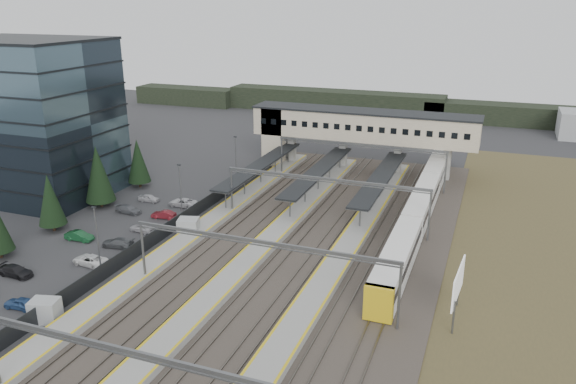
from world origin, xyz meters
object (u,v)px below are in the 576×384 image
at_px(relay_cabin_near, 45,310).
at_px(relay_cabin_far, 188,227).
at_px(train, 422,205).
at_px(billboard, 458,285).
at_px(footbridge, 348,127).
at_px(office_building, 28,118).

xyz_separation_m(relay_cabin_near, relay_cabin_far, (2.51, 23.12, 0.10)).
xyz_separation_m(relay_cabin_near, train, (30.43, 40.46, 0.94)).
xyz_separation_m(relay_cabin_near, billboard, (37.37, 14.29, 2.68)).
xyz_separation_m(footbridge, billboard, (23.24, -46.02, -4.14)).
bearing_deg(billboard, footbridge, 116.80).
distance_m(relay_cabin_far, train, 32.87).
xyz_separation_m(office_building, footbridge, (43.70, 30.00, -4.26)).
bearing_deg(train, relay_cabin_near, -126.95).
bearing_deg(train, billboard, -75.14).
height_order(office_building, train, office_building).
xyz_separation_m(footbridge, train, (16.30, -19.85, -5.87)).
distance_m(footbridge, billboard, 51.72).
bearing_deg(office_building, footbridge, 34.47).
height_order(footbridge, billboard, footbridge).
bearing_deg(relay_cabin_far, footbridge, 72.65).
height_order(relay_cabin_far, billboard, billboard).
bearing_deg(footbridge, relay_cabin_near, -103.19).
relative_size(relay_cabin_far, billboard, 0.49).
bearing_deg(relay_cabin_near, train, 53.05).
xyz_separation_m(relay_cabin_near, footbridge, (14.13, 60.30, 6.81)).
relative_size(relay_cabin_near, relay_cabin_far, 0.98).
distance_m(office_building, train, 61.69).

